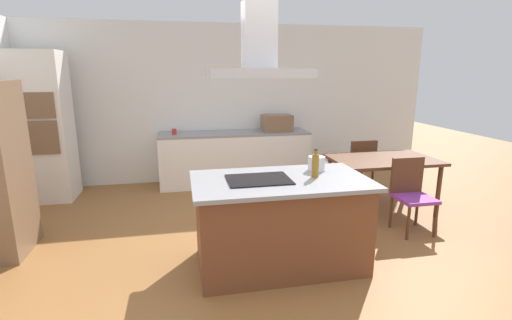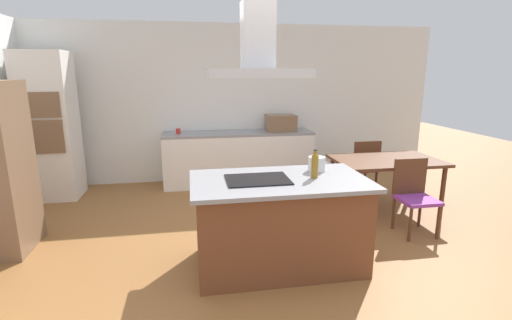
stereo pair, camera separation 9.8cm
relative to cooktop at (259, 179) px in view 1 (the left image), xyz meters
name	(u,v)px [view 1 (the left image)]	position (x,y,z in m)	size (l,w,h in m)	color
ground	(251,211)	(0.22, 1.50, -0.91)	(16.00, 16.00, 0.00)	#936033
wall_back	(233,104)	(0.22, 3.25, 0.44)	(7.20, 0.10, 2.70)	white
kitchen_island	(280,222)	(0.22, 0.00, -0.45)	(1.71, 0.97, 0.90)	brown
cooktop	(259,179)	(0.00, 0.00, 0.00)	(0.60, 0.44, 0.01)	black
tea_kettle	(317,163)	(0.66, 0.23, 0.07)	(0.23, 0.18, 0.17)	silver
olive_oil_bottle	(315,165)	(0.56, -0.01, 0.11)	(0.07, 0.07, 0.28)	olive
back_counter	(235,158)	(0.19, 2.88, -0.46)	(2.54, 0.62, 0.90)	white
countertop_microwave	(277,123)	(0.93, 2.88, 0.13)	(0.50, 0.38, 0.28)	brown
coffee_mug_red	(174,132)	(-0.81, 2.86, 0.04)	(0.08, 0.08, 0.09)	red
wall_oven_stack	(44,127)	(-2.68, 2.65, 0.20)	(0.70, 0.66, 2.20)	white
dining_table	(383,164)	(1.99, 1.17, -0.24)	(1.40, 0.90, 0.75)	#59331E
chair_facing_back_wall	(360,164)	(1.99, 1.83, -0.40)	(0.42, 0.42, 0.89)	purple
chair_facing_island	(411,190)	(1.99, 0.50, -0.40)	(0.42, 0.42, 0.89)	purple
range_hood	(259,49)	(0.00, 0.00, 1.20)	(0.90, 0.55, 0.78)	#ADADB2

